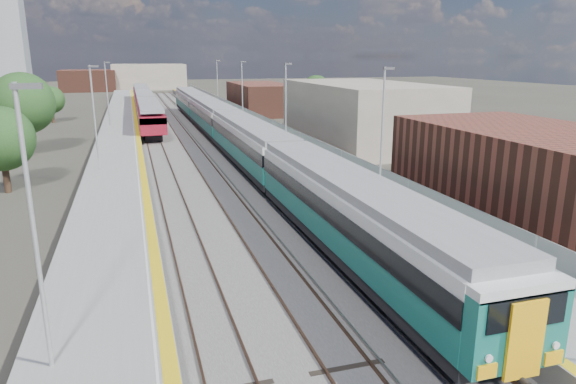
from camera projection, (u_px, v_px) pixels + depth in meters
name	position (u px, v px, depth m)	size (l,w,h in m)	color
ground	(207.00, 143.00, 55.82)	(320.00, 320.00, 0.00)	#47443A
ballast_bed	(183.00, 140.00, 57.49)	(10.50, 155.00, 0.06)	#565451
tracks	(187.00, 137.00, 59.19)	(8.96, 160.00, 0.17)	#4C3323
platform_right	(249.00, 133.00, 59.47)	(4.70, 155.00, 8.52)	slate
platform_left	(120.00, 138.00, 55.44)	(4.30, 155.00, 8.52)	slate
buildings	(83.00, 50.00, 129.91)	(72.00, 185.50, 40.00)	brown
green_train	(227.00, 126.00, 51.43)	(2.99, 83.09, 3.29)	black
red_train	(145.00, 103.00, 80.12)	(2.83, 57.32, 3.57)	black
tree_a	(1.00, 139.00, 34.46)	(4.37, 4.37, 5.93)	#382619
tree_b	(23.00, 103.00, 47.49)	(5.71, 5.71, 7.74)	#382619
tree_c	(51.00, 100.00, 71.87)	(3.76, 3.76, 5.10)	#382619
tree_d	(316.00, 91.00, 78.68)	(4.69, 4.69, 6.35)	#382619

